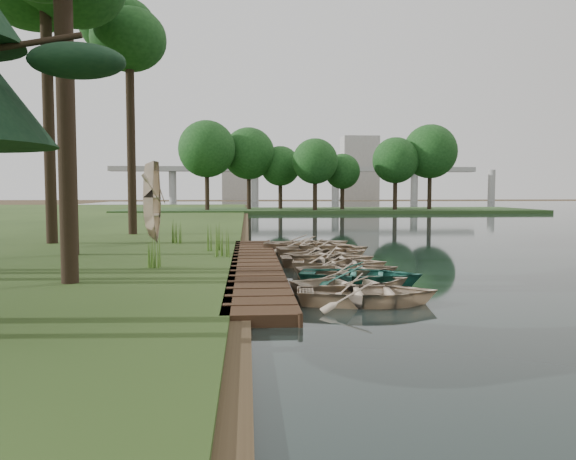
{
  "coord_description": "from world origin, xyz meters",
  "views": [
    {
      "loc": [
        -1.85,
        -18.54,
        2.66
      ],
      "look_at": [
        -0.4,
        1.54,
        1.26
      ],
      "focal_mm": 35.0,
      "sensor_mm": 36.0,
      "label": 1
    }
  ],
  "objects": [
    {
      "name": "bridge",
      "position": [
        12.31,
        120.0,
        7.08
      ],
      "size": [
        95.9,
        4.0,
        8.6
      ],
      "color": "#A5A5A0",
      "rests_on": "ground"
    },
    {
      "name": "rowboat_6",
      "position": [
        1.16,
        1.9,
        0.4
      ],
      "size": [
        4.09,
        3.62,
        0.7
      ],
      "primitive_type": "imported",
      "rotation": [
        0.0,
        0.0,
        2.0
      ],
      "color": "tan",
      "rests_on": "water"
    },
    {
      "name": "far_trees",
      "position": [
        4.67,
        50.0,
        6.43
      ],
      "size": [
        45.6,
        5.6,
        8.8
      ],
      "color": "black",
      "rests_on": "peninsula"
    },
    {
      "name": "rowboat_7",
      "position": [
        1.14,
        3.28,
        0.43
      ],
      "size": [
        3.98,
        3.04,
        0.77
      ],
      "primitive_type": "imported",
      "rotation": [
        0.0,
        0.0,
        1.68
      ],
      "color": "tan",
      "rests_on": "water"
    },
    {
      "name": "stored_rowboat",
      "position": [
        -6.04,
        7.25,
        0.68
      ],
      "size": [
        3.83,
        2.83,
        0.77
      ],
      "primitive_type": "imported",
      "rotation": [
        3.14,
        0.0,
        1.52
      ],
      "color": "tan",
      "rests_on": "bank"
    },
    {
      "name": "rowboat_2",
      "position": [
        1.27,
        -3.32,
        0.4
      ],
      "size": [
        3.85,
        3.15,
        0.7
      ],
      "primitive_type": "imported",
      "rotation": [
        0.0,
        0.0,
        1.32
      ],
      "color": "#297462",
      "rests_on": "water"
    },
    {
      "name": "reeds_2",
      "position": [
        -5.1,
        7.04,
        0.81
      ],
      "size": [
        0.6,
        0.6,
        1.02
      ],
      "primitive_type": "cone",
      "color": "#3F661E",
      "rests_on": "bank"
    },
    {
      "name": "rowboat_9",
      "position": [
        0.78,
        5.57,
        0.44
      ],
      "size": [
        4.2,
        3.38,
        0.77
      ],
      "primitive_type": "imported",
      "rotation": [
        0.0,
        0.0,
        1.78
      ],
      "color": "tan",
      "rests_on": "water"
    },
    {
      "name": "rowboat_4",
      "position": [
        1.15,
        -0.5,
        0.37
      ],
      "size": [
        3.36,
        2.6,
        0.64
      ],
      "primitive_type": "imported",
      "rotation": [
        0.0,
        0.0,
        1.43
      ],
      "color": "tan",
      "rests_on": "water"
    },
    {
      "name": "rowboat_1",
      "position": [
        0.84,
        -4.51,
        0.38
      ],
      "size": [
        3.66,
        3.01,
        0.66
      ],
      "primitive_type": "imported",
      "rotation": [
        0.0,
        0.0,
        1.83
      ],
      "color": "tan",
      "rests_on": "water"
    },
    {
      "name": "reeds_1",
      "position": [
        -2.73,
        1.66,
        0.77
      ],
      "size": [
        0.6,
        0.6,
        0.93
      ],
      "primitive_type": "cone",
      "color": "#3F661E",
      "rests_on": "bank"
    },
    {
      "name": "tree_6",
      "position": [
        -8.13,
        12.63,
        11.14
      ],
      "size": [
        3.97,
        3.97,
        12.76
      ],
      "color": "black",
      "rests_on": "bank"
    },
    {
      "name": "rowboat_8",
      "position": [
        0.76,
        4.57,
        0.45
      ],
      "size": [
        4.65,
        4.1,
        0.8
      ],
      "primitive_type": "imported",
      "rotation": [
        0.0,
        0.0,
        1.15
      ],
      "color": "tan",
      "rests_on": "water"
    },
    {
      "name": "boardwalk",
      "position": [
        -1.6,
        0.0,
        0.15
      ],
      "size": [
        1.6,
        16.0,
        0.3
      ],
      "primitive_type": "cube",
      "color": "#352114",
      "rests_on": "ground"
    },
    {
      "name": "building_b",
      "position": [
        -5.0,
        145.0,
        6.0
      ],
      "size": [
        8.0,
        8.0,
        12.0
      ],
      "primitive_type": "cube",
      "color": "#A5A5A0",
      "rests_on": "ground"
    },
    {
      "name": "rowboat_0",
      "position": [
        0.9,
        -5.91,
        0.39
      ],
      "size": [
        3.45,
        2.61,
        0.67
      ],
      "primitive_type": "imported",
      "rotation": [
        0.0,
        0.0,
        1.48
      ],
      "color": "tan",
      "rests_on": "water"
    },
    {
      "name": "peninsula",
      "position": [
        8.0,
        50.0,
        0.23
      ],
      "size": [
        50.0,
        14.0,
        0.45
      ],
      "primitive_type": "cube",
      "color": "#29451F",
      "rests_on": "ground"
    },
    {
      "name": "reeds_0",
      "position": [
        -4.81,
        -1.13,
        0.78
      ],
      "size": [
        0.6,
        0.6,
        0.96
      ],
      "primitive_type": "cone",
      "color": "#3F661E",
      "rests_on": "bank"
    },
    {
      "name": "ground",
      "position": [
        0.0,
        0.0,
        0.0
      ],
      "size": [
        300.0,
        300.0,
        0.0
      ],
      "primitive_type": "plane",
      "color": "#3D2F1D"
    },
    {
      "name": "rowboat_5",
      "position": [
        0.91,
        0.62,
        0.39
      ],
      "size": [
        3.27,
        2.34,
        0.68
      ],
      "primitive_type": "imported",
      "rotation": [
        0.0,
        0.0,
        1.57
      ],
      "color": "tan",
      "rests_on": "water"
    },
    {
      "name": "reeds_3",
      "position": [
        -3.19,
        3.7,
        0.87
      ],
      "size": [
        0.6,
        0.6,
        1.15
      ],
      "primitive_type": "cone",
      "color": "#3F661E",
      "rests_on": "bank"
    },
    {
      "name": "building_a",
      "position": [
        30.0,
        140.0,
        9.0
      ],
      "size": [
        10.0,
        8.0,
        18.0
      ],
      "primitive_type": "cube",
      "color": "#A5A5A0",
      "rests_on": "ground"
    },
    {
      "name": "rowboat_3",
      "position": [
        1.15,
        -2.1,
        0.37
      ],
      "size": [
        3.34,
        2.53,
        0.65
      ],
      "primitive_type": "imported",
      "rotation": [
        0.0,
        0.0,
        1.67
      ],
      "color": "tan",
      "rests_on": "water"
    }
  ]
}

